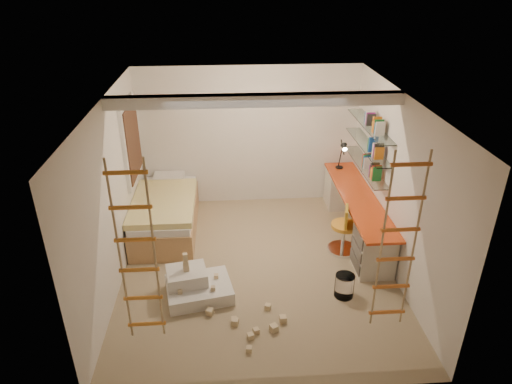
{
  "coord_description": "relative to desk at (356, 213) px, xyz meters",
  "views": [
    {
      "loc": [
        -0.42,
        -5.65,
        4.16
      ],
      "look_at": [
        0.0,
        0.3,
        1.15
      ],
      "focal_mm": 32.0,
      "sensor_mm": 36.0,
      "label": 1
    }
  ],
  "objects": [
    {
      "name": "rope_ladder_right",
      "position": [
        -0.37,
        -2.61,
        1.11
      ],
      "size": [
        0.41,
        0.04,
        2.13
      ],
      "primitive_type": null,
      "color": "orange",
      "rests_on": "ceiling"
    },
    {
      "name": "floor",
      "position": [
        -1.72,
        -0.86,
        -0.4
      ],
      "size": [
        4.5,
        4.5,
        0.0
      ],
      "primitive_type": "plane",
      "color": "tan",
      "rests_on": "ground"
    },
    {
      "name": "waste_bin",
      "position": [
        -0.56,
        -1.58,
        -0.24
      ],
      "size": [
        0.27,
        0.27,
        0.34
      ],
      "primitive_type": "cylinder",
      "color": "white",
      "rests_on": "floor"
    },
    {
      "name": "shelves",
      "position": [
        0.15,
        0.27,
        1.1
      ],
      "size": [
        0.25,
        1.8,
        0.71
      ],
      "color": "white",
      "rests_on": "wall_right"
    },
    {
      "name": "play_platform",
      "position": [
        -2.62,
        -1.42,
        -0.25
      ],
      "size": [
        0.99,
        0.84,
        0.39
      ],
      "color": "silver",
      "rests_on": "floor"
    },
    {
      "name": "swivel_chair",
      "position": [
        -0.32,
        -0.48,
        -0.11
      ],
      "size": [
        0.58,
        0.58,
        0.81
      ],
      "color": "orange",
      "rests_on": "floor"
    },
    {
      "name": "bed",
      "position": [
        -3.2,
        0.36,
        -0.07
      ],
      "size": [
        1.02,
        2.0,
        0.69
      ],
      "color": "#AD7F51",
      "rests_on": "floor"
    },
    {
      "name": "toy_blocks",
      "position": [
        -2.19,
        -1.83,
        -0.22
      ],
      "size": [
        1.4,
        1.26,
        0.66
      ],
      "color": "#CCB284",
      "rests_on": "floor"
    },
    {
      "name": "books",
      "position": [
        0.15,
        0.27,
        1.21
      ],
      "size": [
        0.14,
        0.7,
        0.92
      ],
      "color": "#1E722D",
      "rests_on": "shelves"
    },
    {
      "name": "ceiling_beam",
      "position": [
        -1.72,
        -0.56,
        2.12
      ],
      "size": [
        4.0,
        0.18,
        0.16
      ],
      "primitive_type": "cube",
      "color": "white",
      "rests_on": "ceiling"
    },
    {
      "name": "task_lamp",
      "position": [
        -0.05,
        0.96,
        0.73
      ],
      "size": [
        0.14,
        0.36,
        0.57
      ],
      "color": "black",
      "rests_on": "desk"
    },
    {
      "name": "desk",
      "position": [
        0.0,
        0.0,
        0.0
      ],
      "size": [
        0.56,
        2.8,
        0.75
      ],
      "color": "#DA4819",
      "rests_on": "floor"
    },
    {
      "name": "rope_ladder_left",
      "position": [
        -3.07,
        -2.61,
        1.11
      ],
      "size": [
        0.41,
        0.04,
        2.13
      ],
      "primitive_type": null,
      "color": "orange",
      "rests_on": "ceiling"
    },
    {
      "name": "window_blind",
      "position": [
        -3.65,
        0.64,
        1.15
      ],
      "size": [
        0.02,
        1.0,
        1.2
      ],
      "primitive_type": "cube",
      "color": "#4C2D1E",
      "rests_on": "window_frame"
    },
    {
      "name": "window_frame",
      "position": [
        -3.69,
        0.64,
        1.15
      ],
      "size": [
        0.06,
        1.15,
        1.35
      ],
      "primitive_type": "cube",
      "color": "white",
      "rests_on": "wall_left"
    }
  ]
}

